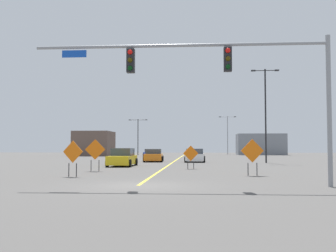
{
  "coord_description": "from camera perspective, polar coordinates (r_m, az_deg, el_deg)",
  "views": [
    {
      "loc": [
        2.52,
        -17.29,
        1.69
      ],
      "look_at": [
        -1.12,
        33.89,
        4.3
      ],
      "focal_mm": 42.94,
      "sensor_mm": 36.0,
      "label": 1
    }
  ],
  "objects": [
    {
      "name": "construction_sign_right_lane",
      "position": [
        30.37,
        3.24,
        -4.05
      ],
      "size": [
        1.15,
        0.3,
        1.75
      ],
      "color": "orange",
      "rests_on": "ground"
    },
    {
      "name": "road_centre_stripe",
      "position": [
        68.77,
        1.98,
        -4.32
      ],
      "size": [
        0.16,
        102.82,
        0.01
      ],
      "color": "yellow",
      "rests_on": "ground"
    },
    {
      "name": "street_lamp_far_right",
      "position": [
        81.09,
        -4.29,
        -1.03
      ],
      "size": [
        3.78,
        0.24,
        7.19
      ],
      "color": "black",
      "rests_on": "ground"
    },
    {
      "name": "construction_sign_right_shoulder",
      "position": [
        23.15,
        -13.36,
        -3.85
      ],
      "size": [
        1.21,
        0.34,
        2.01
      ],
      "color": "orange",
      "rests_on": "ground"
    },
    {
      "name": "car_white_distant",
      "position": [
        43.61,
        3.86,
        -4.22
      ],
      "size": [
        2.26,
        3.97,
        1.44
      ],
      "color": "white",
      "rests_on": "ground"
    },
    {
      "name": "street_lamp_near_right",
      "position": [
        86.33,
        8.45,
        -0.8
      ],
      "size": [
        3.61,
        0.24,
        8.15
      ],
      "color": "gray",
      "rests_on": "ground"
    },
    {
      "name": "car_orange_passing",
      "position": [
        44.86,
        -2.05,
        -4.23
      ],
      "size": [
        2.31,
        4.6,
        1.4
      ],
      "color": "orange",
      "rests_on": "ground"
    },
    {
      "name": "construction_sign_median_near",
      "position": [
        23.82,
        11.88,
        -3.69
      ],
      "size": [
        1.35,
        0.27,
        2.12
      ],
      "color": "orange",
      "rests_on": "ground"
    },
    {
      "name": "construction_sign_left_lane",
      "position": [
        27.95,
        -10.3,
        -3.49
      ],
      "size": [
        1.4,
        0.1,
        2.18
      ],
      "color": "orange",
      "rests_on": "ground"
    },
    {
      "name": "traffic_signal_assembly",
      "position": [
        17.62,
        7.96,
        7.73
      ],
      "size": [
        12.79,
        0.44,
        6.42
      ],
      "color": "gray",
      "rests_on": "ground"
    },
    {
      "name": "street_lamp_far_left",
      "position": [
        42.4,
        13.67,
        2.39
      ],
      "size": [
        2.84,
        0.24,
        9.66
      ],
      "color": "black",
      "rests_on": "ground"
    },
    {
      "name": "roadside_building_west",
      "position": [
        74.44,
        -10.44,
        -2.47
      ],
      "size": [
        6.41,
        7.31,
        4.43
      ],
      "color": "brown",
      "rests_on": "ground"
    },
    {
      "name": "ground",
      "position": [
        17.56,
        -4.25,
        -8.43
      ],
      "size": [
        185.07,
        185.07,
        0.0
      ],
      "primitive_type": "plane",
      "color": "#4C4947"
    },
    {
      "name": "car_yellow_mid",
      "position": [
        34.74,
        -6.49,
        -4.52
      ],
      "size": [
        2.13,
        4.55,
        1.54
      ],
      "color": "gold",
      "rests_on": "ground"
    },
    {
      "name": "roadside_building_east",
      "position": [
        83.44,
        13.02,
        -2.55
      ],
      "size": [
        9.52,
        5.47,
        4.23
      ],
      "color": "gray",
      "rests_on": "ground"
    },
    {
      "name": "car_blue_far",
      "position": [
        67.5,
        -2.59,
        -3.86
      ],
      "size": [
        1.98,
        4.09,
        1.24
      ],
      "color": "#1E389E",
      "rests_on": "ground"
    }
  ]
}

